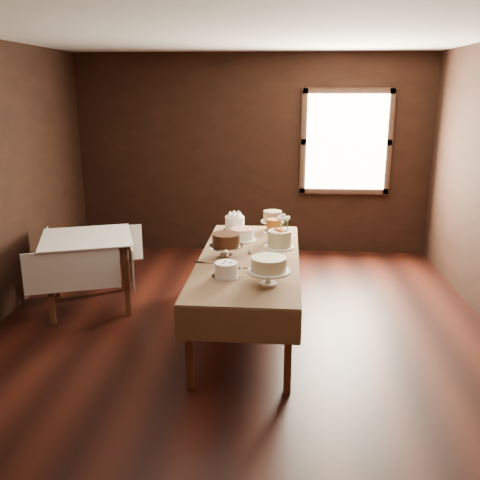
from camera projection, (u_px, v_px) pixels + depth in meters
name	position (u px, v px, depth m)	size (l,w,h in m)	color
floor	(239.00, 342.00, 5.05)	(5.00, 6.00, 0.01)	black
ceiling	(238.00, 27.00, 4.28)	(5.00, 6.00, 0.01)	beige
wall_back	(253.00, 156.00, 7.55)	(5.00, 0.02, 2.80)	black
wall_front	(179.00, 372.00, 1.79)	(5.00, 0.02, 2.80)	black
window	(346.00, 142.00, 7.35)	(1.10, 0.05, 1.30)	#FFEABF
display_table	(249.00, 263.00, 5.13)	(1.00, 2.45, 0.75)	#492816
side_table	(87.00, 245.00, 5.70)	(1.18, 1.18, 0.79)	#492816
cake_meringue	(235.00, 224.00, 6.06)	(0.26, 0.26, 0.16)	silver
cake_speckled	(272.00, 221.00, 6.08)	(0.27, 0.27, 0.23)	white
cake_lattice	(242.00, 235.00, 5.69)	(0.35, 0.35, 0.12)	white
cake_caramel	(274.00, 231.00, 5.64)	(0.22, 0.22, 0.25)	silver
cake_chocolate	(226.00, 246.00, 5.12)	(0.38, 0.38, 0.24)	silver
cake_flowers	(279.00, 246.00, 5.03)	(0.29, 0.29, 0.29)	white
cake_swirl	(226.00, 270.00, 4.57)	(0.28, 0.28, 0.13)	silver
cake_cream	(269.00, 272.00, 4.37)	(0.36, 0.36, 0.25)	white
cake_server_a	(249.00, 268.00, 4.79)	(0.24, 0.03, 0.01)	silver
cake_server_b	(279.00, 270.00, 4.74)	(0.24, 0.03, 0.01)	silver
cake_server_c	(250.00, 249.00, 5.36)	(0.24, 0.03, 0.01)	silver
cake_server_d	(279.00, 248.00, 5.40)	(0.24, 0.03, 0.01)	silver
cake_server_e	(212.00, 264.00, 4.92)	(0.24, 0.03, 0.01)	silver
flower_vase	(283.00, 242.00, 5.40)	(0.13, 0.13, 0.13)	#2D2823
flower_bouquet	(283.00, 224.00, 5.35)	(0.14, 0.14, 0.20)	white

